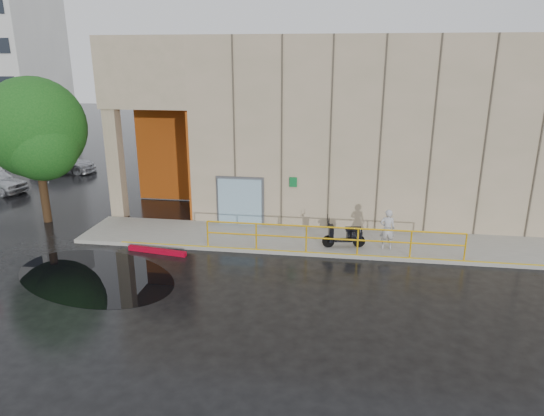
{
  "coord_description": "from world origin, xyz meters",
  "views": [
    {
      "loc": [
        4.48,
        -13.78,
        7.16
      ],
      "look_at": [
        2.03,
        3.0,
        1.85
      ],
      "focal_mm": 32.0,
      "sensor_mm": 36.0,
      "label": 1
    }
  ],
  "objects_px": {
    "red_curb": "(157,251)",
    "car_c": "(62,163)",
    "person": "(387,229)",
    "tree_near": "(36,132)",
    "scooter": "(345,229)"
  },
  "relations": [
    {
      "from": "red_curb",
      "to": "tree_near",
      "type": "distance_m",
      "value": 7.8
    },
    {
      "from": "tree_near",
      "to": "scooter",
      "type": "bearing_deg",
      "value": -6.2
    },
    {
      "from": "person",
      "to": "red_curb",
      "type": "distance_m",
      "value": 8.78
    },
    {
      "from": "person",
      "to": "scooter",
      "type": "height_order",
      "value": "person"
    },
    {
      "from": "red_curb",
      "to": "car_c",
      "type": "height_order",
      "value": "car_c"
    },
    {
      "from": "scooter",
      "to": "red_curb",
      "type": "xyz_separation_m",
      "value": [
        -7.04,
        -1.28,
        -0.79
      ]
    },
    {
      "from": "scooter",
      "to": "tree_near",
      "type": "height_order",
      "value": "tree_near"
    },
    {
      "from": "scooter",
      "to": "tree_near",
      "type": "relative_size",
      "value": 0.26
    },
    {
      "from": "car_c",
      "to": "person",
      "type": "bearing_deg",
      "value": -121.79
    },
    {
      "from": "scooter",
      "to": "red_curb",
      "type": "relative_size",
      "value": 0.7
    },
    {
      "from": "tree_near",
      "to": "red_curb",
      "type": "bearing_deg",
      "value": -23.86
    },
    {
      "from": "scooter",
      "to": "car_c",
      "type": "distance_m",
      "value": 20.95
    },
    {
      "from": "person",
      "to": "tree_near",
      "type": "xyz_separation_m",
      "value": [
        -14.76,
        1.33,
        3.14
      ]
    },
    {
      "from": "person",
      "to": "red_curb",
      "type": "height_order",
      "value": "person"
    },
    {
      "from": "person",
      "to": "car_c",
      "type": "height_order",
      "value": "person"
    }
  ]
}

